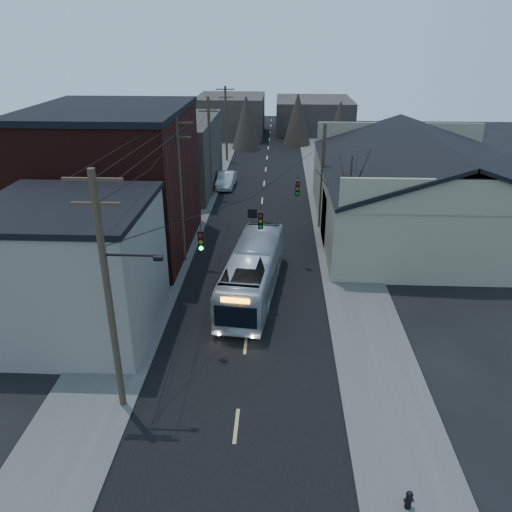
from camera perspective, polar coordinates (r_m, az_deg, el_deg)
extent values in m
plane|color=black|center=(20.32, -2.78, -22.69)|extent=(160.00, 160.00, 0.00)
cube|color=black|center=(46.26, 0.62, 5.56)|extent=(9.00, 110.00, 0.02)
cube|color=#474744|center=(46.91, -7.38, 5.69)|extent=(4.00, 110.00, 0.12)
cube|color=#474744|center=(46.48, 8.69, 5.44)|extent=(4.00, 110.00, 0.12)
cube|color=slate|center=(27.56, -20.12, -1.62)|extent=(8.00, 8.00, 7.00)
cube|color=black|center=(37.04, -15.75, 7.95)|extent=(10.00, 12.00, 10.00)
cube|color=#2D2824|center=(52.25, -9.79, 11.38)|extent=(9.00, 14.00, 7.00)
cube|color=gray|center=(42.28, 18.37, 6.04)|extent=(16.00, 20.00, 5.00)
cube|color=black|center=(40.41, 13.51, 11.41)|extent=(8.16, 20.60, 2.86)
cube|color=black|center=(42.62, 24.31, 10.60)|extent=(8.16, 20.60, 2.86)
cube|color=#2D2824|center=(80.03, -2.87, 15.72)|extent=(10.00, 12.00, 6.00)
cube|color=#2D2824|center=(84.87, 6.58, 15.75)|extent=(12.00, 14.00, 5.00)
cone|color=black|center=(35.95, 10.50, 5.63)|extent=(0.40, 0.40, 7.20)
cylinder|color=#382B1E|center=(20.42, -16.45, -4.85)|extent=(0.28, 0.28, 10.50)
cube|color=#382B1E|center=(18.64, -18.21, 8.32)|extent=(2.20, 0.12, 0.12)
cylinder|color=#382B1E|center=(33.92, -8.65, 7.12)|extent=(0.28, 0.28, 10.00)
cube|color=#382B1E|center=(32.88, -9.16, 14.80)|extent=(2.20, 0.12, 0.12)
cylinder|color=#382B1E|center=(48.31, -5.29, 12.11)|extent=(0.28, 0.28, 9.50)
cube|color=#382B1E|center=(47.59, -5.50, 17.23)|extent=(2.20, 0.12, 0.12)
cylinder|color=#382B1E|center=(62.99, -3.44, 14.77)|extent=(0.28, 0.28, 9.00)
cube|color=#382B1E|center=(62.45, -3.54, 18.48)|extent=(2.20, 0.12, 0.12)
cylinder|color=#382B1E|center=(40.36, 7.58, 8.84)|extent=(0.28, 0.28, 8.50)
cube|color=black|center=(23.34, -6.29, 1.73)|extent=(0.28, 0.20, 1.00)
cube|color=black|center=(27.50, 0.53, 4.07)|extent=(0.28, 0.20, 1.00)
cube|color=black|center=(33.17, 4.77, 7.73)|extent=(0.28, 0.20, 1.00)
imported|color=#AFB4BB|center=(30.27, -0.37, -1.83)|extent=(3.76, 11.19, 3.06)
imported|color=#B5B9BD|center=(52.48, -3.45, 8.67)|extent=(1.81, 4.77, 1.55)
cylinder|color=black|center=(19.41, 17.03, -25.21)|extent=(0.22, 0.22, 0.56)
sphere|color=black|center=(19.18, 17.15, -24.60)|extent=(0.24, 0.24, 0.24)
cylinder|color=black|center=(19.38, 17.05, -25.12)|extent=(0.34, 0.14, 0.11)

